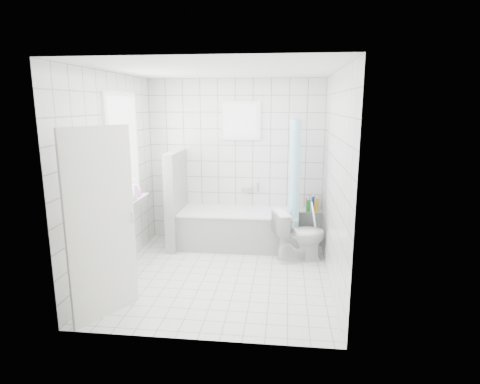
# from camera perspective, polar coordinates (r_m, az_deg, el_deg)

# --- Properties ---
(ground) EXTENTS (3.00, 3.00, 0.00)m
(ground) POSITION_cam_1_polar(r_m,az_deg,el_deg) (5.40, -2.63, -11.69)
(ground) COLOR white
(ground) RESTS_ON ground
(ceiling) EXTENTS (3.00, 3.00, 0.00)m
(ceiling) POSITION_cam_1_polar(r_m,az_deg,el_deg) (4.95, -2.94, 16.97)
(ceiling) COLOR white
(ceiling) RESTS_ON ground
(wall_back) EXTENTS (2.80, 0.02, 2.60)m
(wall_back) POSITION_cam_1_polar(r_m,az_deg,el_deg) (6.48, -0.65, 4.37)
(wall_back) COLOR white
(wall_back) RESTS_ON ground
(wall_front) EXTENTS (2.80, 0.02, 2.60)m
(wall_front) POSITION_cam_1_polar(r_m,az_deg,el_deg) (3.58, -6.61, -2.31)
(wall_front) COLOR white
(wall_front) RESTS_ON ground
(wall_left) EXTENTS (0.02, 3.00, 2.60)m
(wall_left) POSITION_cam_1_polar(r_m,az_deg,el_deg) (5.42, -17.56, 2.21)
(wall_left) COLOR white
(wall_left) RESTS_ON ground
(wall_right) EXTENTS (0.02, 3.00, 2.60)m
(wall_right) POSITION_cam_1_polar(r_m,az_deg,el_deg) (4.99, 13.31, 1.62)
(wall_right) COLOR white
(wall_right) RESTS_ON ground
(window_left) EXTENTS (0.01, 0.90, 1.40)m
(window_left) POSITION_cam_1_polar(r_m,az_deg,el_deg) (5.63, -16.11, 5.75)
(window_left) COLOR white
(window_left) RESTS_ON wall_left
(window_back) EXTENTS (0.50, 0.01, 0.50)m
(window_back) POSITION_cam_1_polar(r_m,az_deg,el_deg) (6.37, 0.19, 10.10)
(window_back) COLOR white
(window_back) RESTS_ON wall_back
(window_sill) EXTENTS (0.18, 1.02, 0.08)m
(window_sill) POSITION_cam_1_polar(r_m,az_deg,el_deg) (5.74, -15.26, -1.59)
(window_sill) COLOR white
(window_sill) RESTS_ON wall_left
(door) EXTENTS (0.43, 0.72, 2.00)m
(door) POSITION_cam_1_polar(r_m,az_deg,el_deg) (4.34, -19.10, -4.41)
(door) COLOR silver
(door) RESTS_ON ground
(bathtub) EXTENTS (1.81, 0.77, 0.58)m
(bathtub) POSITION_cam_1_polar(r_m,az_deg,el_deg) (6.33, -0.21, -5.21)
(bathtub) COLOR white
(bathtub) RESTS_ON ground
(partition_wall) EXTENTS (0.15, 0.85, 1.50)m
(partition_wall) POSITION_cam_1_polar(r_m,az_deg,el_deg) (6.34, -9.03, -1.02)
(partition_wall) COLOR white
(partition_wall) RESTS_ON ground
(tiled_ledge) EXTENTS (0.40, 0.24, 0.55)m
(tiled_ledge) POSITION_cam_1_polar(r_m,az_deg,el_deg) (6.56, 10.09, -4.93)
(tiled_ledge) COLOR white
(tiled_ledge) RESTS_ON ground
(toilet) EXTENTS (0.84, 0.64, 0.75)m
(toilet) POSITION_cam_1_polar(r_m,az_deg,el_deg) (5.82, 8.49, -6.05)
(toilet) COLOR white
(toilet) RESTS_ON ground
(curtain_rod) EXTENTS (0.02, 0.80, 0.02)m
(curtain_rod) POSITION_cam_1_polar(r_m,az_deg,el_deg) (5.98, 7.97, 10.31)
(curtain_rod) COLOR silver
(curtain_rod) RESTS_ON wall_back
(shower_curtain) EXTENTS (0.14, 0.48, 1.78)m
(shower_curtain) POSITION_cam_1_polar(r_m,az_deg,el_deg) (5.94, 7.75, 1.57)
(shower_curtain) COLOR #4FC6E9
(shower_curtain) RESTS_ON curtain_rod
(tub_faucet) EXTENTS (0.18, 0.06, 0.06)m
(tub_faucet) POSITION_cam_1_polar(r_m,az_deg,el_deg) (6.50, 1.00, 0.36)
(tub_faucet) COLOR silver
(tub_faucet) RESTS_ON wall_back
(sill_bottles) EXTENTS (0.16, 0.71, 0.30)m
(sill_bottles) POSITION_cam_1_polar(r_m,az_deg,el_deg) (5.63, -15.54, -0.19)
(sill_bottles) COLOR silver
(sill_bottles) RESTS_ON window_sill
(ledge_bottles) EXTENTS (0.19, 0.15, 0.22)m
(ledge_bottles) POSITION_cam_1_polar(r_m,az_deg,el_deg) (6.42, 10.15, -1.77)
(ledge_bottles) COLOR #1B31D9
(ledge_bottles) RESTS_ON tiled_ledge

